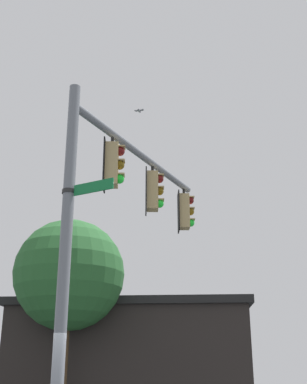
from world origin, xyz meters
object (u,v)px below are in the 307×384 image
at_px(traffic_light_mid_outer, 185,211).
at_px(bird_flying, 139,111).
at_px(traffic_light_nearest_pole, 113,165).
at_px(street_name_sign, 81,189).
at_px(traffic_light_mid_inner, 153,191).

bearing_deg(traffic_light_mid_outer, bird_flying, -149.17).
bearing_deg(traffic_light_nearest_pole, street_name_sign, -18.70).
height_order(traffic_light_nearest_pole, traffic_light_mid_outer, same).
distance_m(traffic_light_mid_inner, bird_flying, 6.31).
bearing_deg(bird_flying, traffic_light_mid_inner, 6.08).
bearing_deg(traffic_light_nearest_pole, bird_flying, 174.77).
relative_size(traffic_light_nearest_pole, traffic_light_mid_outer, 1.00).
bearing_deg(street_name_sign, bird_flying, 171.96).
xyz_separation_m(traffic_light_mid_inner, bird_flying, (-4.15, -0.44, 4.72)).
xyz_separation_m(traffic_light_nearest_pole, traffic_light_mid_outer, (-3.53, 1.97, 0.00)).
bearing_deg(traffic_light_nearest_pole, traffic_light_mid_outer, 150.83).
height_order(traffic_light_nearest_pole, traffic_light_mid_inner, same).
bearing_deg(street_name_sign, traffic_light_mid_outer, 153.77).
distance_m(traffic_light_nearest_pole, traffic_light_mid_outer, 4.04).
distance_m(traffic_light_mid_inner, street_name_sign, 3.77).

